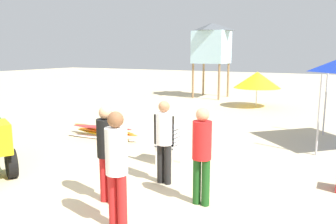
% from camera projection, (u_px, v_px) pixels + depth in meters
% --- Properties ---
extents(ground, '(80.00, 80.00, 0.00)m').
position_uv_depth(ground, '(122.00, 193.00, 6.19)').
color(ground, beige).
extents(stacked_plastic_chairs, '(0.48, 0.48, 1.29)m').
position_uv_depth(stacked_plastic_chairs, '(166.00, 134.00, 7.58)').
color(stacked_plastic_chairs, white).
rests_on(stacked_plastic_chairs, ground).
extents(surfboard_pile, '(2.54, 0.72, 0.40)m').
position_uv_depth(surfboard_pile, '(103.00, 132.00, 10.12)').
color(surfboard_pile, white).
rests_on(surfboard_pile, ground).
extents(lifeguard_near_left, '(0.32, 0.32, 1.65)m').
position_uv_depth(lifeguard_near_left, '(164.00, 137.00, 6.48)').
color(lifeguard_near_left, black).
rests_on(lifeguard_near_left, ground).
extents(lifeguard_near_center, '(0.32, 0.32, 1.67)m').
position_uv_depth(lifeguard_near_center, '(202.00, 150.00, 5.55)').
color(lifeguard_near_center, '#194C19').
rests_on(lifeguard_near_center, ground).
extents(lifeguard_near_right, '(0.32, 0.32, 1.69)m').
position_uv_depth(lifeguard_near_right, '(107.00, 148.00, 5.64)').
color(lifeguard_near_right, red).
rests_on(lifeguard_near_right, ground).
extents(lifeguard_far_right, '(0.32, 0.32, 1.76)m').
position_uv_depth(lifeguard_far_right, '(117.00, 163.00, 4.75)').
color(lifeguard_far_right, red).
rests_on(lifeguard_far_right, ground).
extents(lifeguard_tower, '(1.98, 1.98, 4.22)m').
position_uv_depth(lifeguard_tower, '(212.00, 43.00, 18.92)').
color(lifeguard_tower, olive).
rests_on(lifeguard_tower, ground).
extents(beach_umbrella_left, '(2.19, 2.19, 1.68)m').
position_uv_depth(beach_umbrella_left, '(257.00, 80.00, 15.85)').
color(beach_umbrella_left, beige).
rests_on(beach_umbrella_left, ground).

